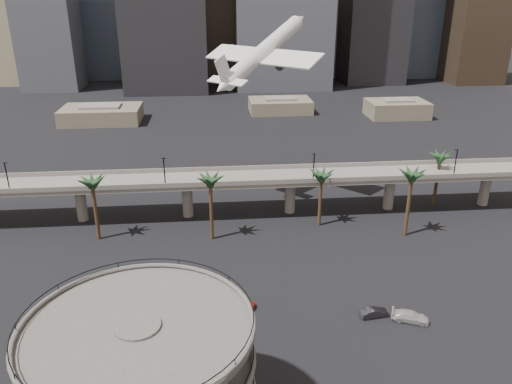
{
  "coord_description": "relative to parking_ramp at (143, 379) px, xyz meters",
  "views": [
    {
      "loc": [
        -5.54,
        -43.09,
        45.24
      ],
      "look_at": [
        1.08,
        28.0,
        16.07
      ],
      "focal_mm": 35.0,
      "sensor_mm": 36.0,
      "label": 1
    }
  ],
  "objects": [
    {
      "name": "palm_trees",
      "position": [
        24.58,
        51.18,
        1.46
      ],
      "size": [
        76.4,
        18.4,
        14.0
      ],
      "color": "#452F1D",
      "rests_on": "ground"
    },
    {
      "name": "airborne_jet",
      "position": [
        19.36,
        71.79,
        22.6
      ],
      "size": [
        24.83,
        24.96,
        16.1
      ],
      "rotation": [
        0.0,
        -0.41,
        0.79
      ],
      "color": "silver",
      "rests_on": "ground"
    },
    {
      "name": "low_buildings",
      "position": [
        19.89,
        146.3,
        -6.97
      ],
      "size": [
        135.0,
        27.5,
        6.8
      ],
      "color": "brown",
      "rests_on": "ground"
    },
    {
      "name": "overpass",
      "position": [
        13.0,
        59.0,
        -2.5
      ],
      "size": [
        130.0,
        9.3,
        14.7
      ],
      "color": "#68635C",
      "rests_on": "ground"
    },
    {
      "name": "parking_ramp",
      "position": [
        0.0,
        0.0,
        0.0
      ],
      "size": [
        22.2,
        22.2,
        17.35
      ],
      "color": "#4A4845",
      "rests_on": "ground"
    },
    {
      "name": "car_c",
      "position": [
        35.59,
        19.16,
        -9.06
      ],
      "size": [
        5.8,
        3.95,
        1.56
      ],
      "primitive_type": "imported",
      "rotation": [
        0.0,
        0.0,
        1.21
      ],
      "color": "#B6B5B2",
      "rests_on": "ground"
    },
    {
      "name": "car_a",
      "position": [
        11.11,
        24.89,
        -9.08
      ],
      "size": [
        4.73,
        2.92,
        1.5
      ],
      "primitive_type": "imported",
      "rotation": [
        0.0,
        0.0,
        1.29
      ],
      "color": "red",
      "rests_on": "ground"
    },
    {
      "name": "car_b",
      "position": [
        30.66,
        20.69,
        -9.13
      ],
      "size": [
        4.43,
        2.06,
        1.4
      ],
      "primitive_type": "imported",
      "rotation": [
        0.0,
        0.0,
        1.71
      ],
      "color": "black",
      "rests_on": "ground"
    }
  ]
}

